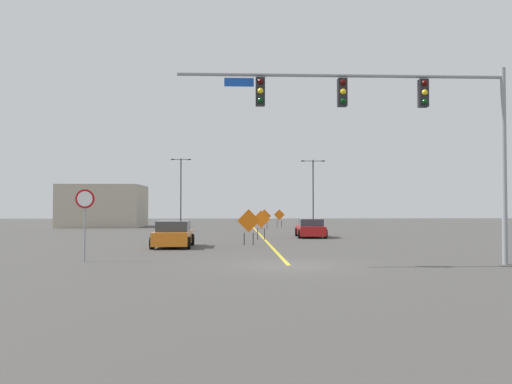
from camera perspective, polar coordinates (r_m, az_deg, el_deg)
name	(u,v)px	position (r m, az deg, el deg)	size (l,w,h in m)	color
ground	(289,266)	(19.86, 3.55, -7.88)	(161.61, 161.61, 0.00)	#4C4947
road_centre_stripe	(251,225)	(64.60, -0.55, -3.54)	(0.16, 89.79, 0.01)	yellow
traffic_signal_assembly	(390,110)	(20.80, 14.23, 8.49)	(12.43, 0.44, 7.47)	gray
stop_sign	(85,211)	(22.18, -17.90, -1.93)	(0.76, 0.07, 2.87)	gray
street_lamp_near_right	(181,185)	(77.93, -8.07, 0.73)	(2.88, 0.24, 9.24)	black
street_lamp_far_right	(313,186)	(74.19, 6.15, 0.66)	(3.33, 0.24, 8.73)	black
construction_sign_median_near	(249,222)	(30.45, -0.79, -3.27)	(1.33, 0.14, 2.05)	orange
construction_sign_median_far	(261,221)	(35.23, 0.55, -3.13)	(1.17, 0.25, 1.94)	orange
construction_sign_right_lane	(264,217)	(52.56, 0.92, -2.67)	(1.30, 0.18, 1.93)	orange
construction_sign_right_shoulder	(279,216)	(57.83, 2.52, -2.56)	(1.19, 0.15, 1.92)	orange
car_orange_far	(173,235)	(29.07, -8.88, -4.54)	(2.09, 3.94, 1.41)	orange
car_red_near	(311,228)	(38.27, 5.88, -3.92)	(2.17, 4.37, 1.32)	red
roadside_building_west	(104,206)	(60.44, -16.03, -1.46)	(8.47, 7.50, 4.55)	#B2A893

